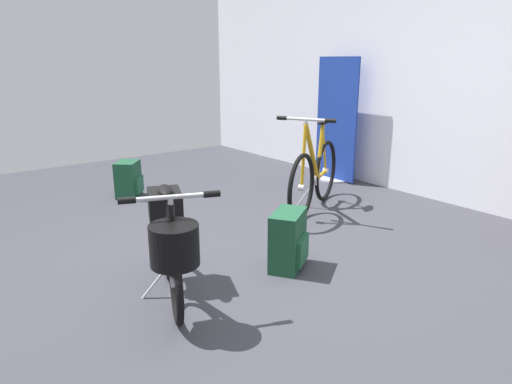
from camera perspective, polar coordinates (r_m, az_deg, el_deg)
The scene contains 7 objects.
ground_plane at distance 3.16m, azimuth -2.22°, elevation -10.07°, with size 8.21×8.21×0.00m, color #38383F.
back_wall at distance 4.87m, azimuth 24.62°, elevation 14.07°, with size 8.21×0.10×2.67m, color silver.
floor_banner_stand at distance 5.48m, azimuth 9.96°, elevation 7.92°, with size 0.60×0.36×1.43m.
folding_bike_foreground at distance 2.71m, azimuth -10.67°, elevation -5.86°, with size 0.96×0.57×0.73m.
display_bike_left at distance 4.37m, azimuth 7.32°, elevation 2.20°, with size 0.69×1.21×0.93m.
backpack_on_floor at distance 3.17m, azimuth 4.07°, elevation -6.05°, with size 0.34×0.38×0.41m.
handbag_on_floor at distance 4.98m, azimuth -15.61°, elevation 1.52°, with size 0.35×0.34×0.38m.
Camera 1 is at (2.31, -1.64, 1.40)m, focal length 32.06 mm.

